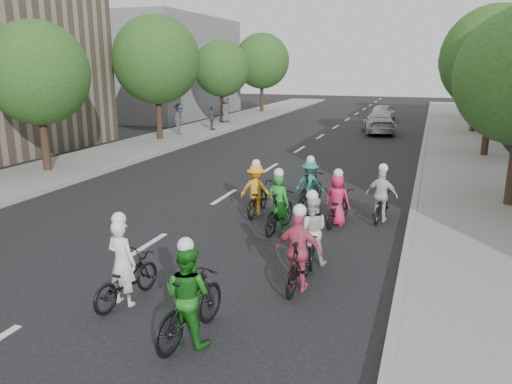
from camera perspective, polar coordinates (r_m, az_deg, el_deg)
The scene contains 27 objects.
ground at distance 12.52m, azimuth -12.63°, elevation -6.15°, with size 120.00×120.00×0.00m, color black.
sidewalk_left at distance 24.89m, azimuth -16.24°, elevation 4.06°, with size 4.00×80.00×0.15m, color gray.
curb_left at distance 23.81m, azimuth -12.41°, elevation 3.89°, with size 0.18×80.00×0.18m, color #999993.
sidewalk_right at distance 20.39m, azimuth 23.56°, elevation 1.20°, with size 4.00×80.00×0.15m, color gray.
curb_right at distance 20.32m, azimuth 18.09°, elevation 1.71°, with size 0.18×80.00×0.18m, color #999993.
bldg_sw at distance 43.98m, azimuth -11.49°, elevation 13.79°, with size 10.00×14.00×8.00m, color slate.
tree_l_2 at distance 21.54m, azimuth -23.71°, elevation 12.32°, with size 4.00×4.00×5.97m.
tree_l_3 at distance 28.82m, azimuth -11.31°, elevation 14.59°, with size 4.80×4.80×6.93m.
tree_l_4 at distance 36.87m, azimuth -3.97°, elevation 13.89°, with size 4.00×4.00×5.97m.
tree_l_5 at distance 45.28m, azimuth 0.67°, elevation 14.74°, with size 4.80×4.80×6.93m.
tree_r_1 at distance 25.59m, azimuth 25.64°, elevation 13.53°, with size 4.80×4.80×6.93m.
tree_r_2 at distance 34.56m, azimuth 24.08°, elevation 12.67°, with size 4.00×4.00×5.97m.
tree_r_3 at distance 43.54m, azimuth 23.31°, elevation 13.61°, with size 4.80×4.80×6.93m.
cyclist_0 at distance 9.65m, azimuth -14.75°, elevation -9.01°, with size 0.83×1.77×1.78m.
cyclist_1 at distance 8.19m, azimuth -7.62°, elevation -12.27°, with size 0.86×1.93×1.77m.
cyclist_2 at distance 14.66m, azimuth 0.09°, elevation -0.26°, with size 0.99×1.81×1.66m.
cyclist_3 at distance 9.89m, azimuth 4.98°, elevation -7.50°, with size 0.96×1.77×1.76m.
cyclist_4 at distance 13.93m, azimuth 9.28°, elevation -1.46°, with size 0.87×1.83×1.59m.
cyclist_5 at distance 13.12m, azimuth 2.66°, elevation -1.97°, with size 0.72×1.87×1.74m.
cyclist_6 at distance 11.19m, azimuth 6.35°, elevation -5.14°, with size 0.88×1.69×1.69m.
cyclist_7 at distance 15.43m, azimuth 6.22°, elevation 0.55°, with size 1.04×1.89×1.64m.
cyclist_8 at distance 14.50m, azimuth 14.13°, elevation -1.02°, with size 0.92×1.59×1.66m.
follow_car_lead at distance 32.93m, azimuth 13.85°, elevation 7.66°, with size 1.82×4.48×1.30m, color #AEAEB3.
follow_car_trail at distance 40.21m, azimuth 14.29°, elevation 8.81°, with size 1.55×3.85×1.31m, color silver.
spectator_0 at distance 30.62m, azimuth -8.72°, elevation 8.26°, with size 1.22×0.70×1.89m, color #4C4A56.
spectator_1 at distance 32.55m, azimuth -5.05°, elevation 8.43°, with size 0.90×0.38×1.54m, color #4D4F5A.
spectator_2 at distance 36.64m, azimuth -3.48°, elevation 9.39°, with size 0.91×0.59×1.87m, color #4F4E5B.
Camera 1 is at (6.36, -9.87, 4.34)m, focal length 35.00 mm.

